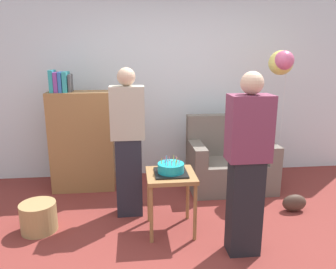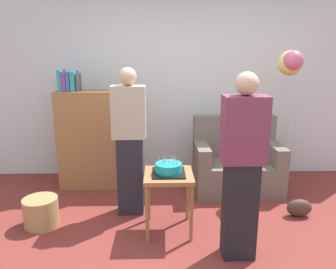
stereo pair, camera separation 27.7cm
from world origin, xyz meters
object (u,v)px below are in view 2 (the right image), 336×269
at_px(person_holding_cake, 242,168).
at_px(balloon_bunch, 291,62).
at_px(bookshelf, 89,138).
at_px(side_table, 169,183).
at_px(birthday_cake, 169,169).
at_px(wicker_basket, 41,212).
at_px(couch, 236,164).
at_px(person_blowing_candles, 130,142).
at_px(handbag, 299,208).

distance_m(person_holding_cake, balloon_bunch, 1.89).
bearing_deg(bookshelf, side_table, -49.44).
bearing_deg(birthday_cake, balloon_bunch, 32.89).
height_order(bookshelf, person_holding_cake, person_holding_cake).
bearing_deg(wicker_basket, couch, 21.74).
xyz_separation_m(birthday_cake, person_blowing_candles, (-0.42, 0.41, 0.17)).
bearing_deg(side_table, couch, 48.24).
distance_m(person_blowing_candles, balloon_bunch, 2.18).
distance_m(bookshelf, side_table, 1.59).
bearing_deg(couch, birthday_cake, -131.76).
bearing_deg(person_blowing_candles, bookshelf, 127.17).
relative_size(couch, person_blowing_candles, 0.67).
bearing_deg(birthday_cake, handbag, 9.64).
relative_size(couch, balloon_bunch, 0.61).
height_order(bookshelf, person_blowing_candles, person_blowing_candles).
distance_m(side_table, person_blowing_candles, 0.66).
distance_m(bookshelf, wicker_basket, 1.23).
bearing_deg(couch, balloon_bunch, -5.01).
xyz_separation_m(person_blowing_candles, handbag, (1.88, -0.16, -0.73)).
bearing_deg(balloon_bunch, handbag, -94.48).
xyz_separation_m(couch, birthday_cake, (-0.92, -1.03, 0.32)).
relative_size(wicker_basket, balloon_bunch, 0.20).
bearing_deg(handbag, person_blowing_candles, 175.15).
relative_size(person_holding_cake, balloon_bunch, 0.90).
relative_size(side_table, person_blowing_candles, 0.38).
bearing_deg(birthday_cake, side_table, 38.79).
distance_m(side_table, balloon_bunch, 2.14).
bearing_deg(bookshelf, couch, -4.89).
height_order(person_holding_cake, wicker_basket, person_holding_cake).
bearing_deg(side_table, bookshelf, 130.56).
bearing_deg(person_holding_cake, handbag, -131.49).
bearing_deg(handbag, birthday_cake, -170.36).
distance_m(wicker_basket, handbag, 2.80).
xyz_separation_m(wicker_basket, handbag, (2.80, 0.12, -0.05)).
bearing_deg(handbag, balloon_bunch, 85.52).
distance_m(side_table, wicker_basket, 1.40).
bearing_deg(side_table, birthday_cake, -141.21).
bearing_deg(couch, handbag, -55.65).
xyz_separation_m(wicker_basket, balloon_bunch, (2.86, 0.85, 1.51)).
bearing_deg(couch, wicker_basket, -158.26).
height_order(birthday_cake, wicker_basket, birthday_cake).
distance_m(birthday_cake, handbag, 1.59).
relative_size(side_table, wicker_basket, 1.71).
distance_m(person_blowing_candles, person_holding_cake, 1.33).
bearing_deg(bookshelf, person_holding_cake, -45.25).
bearing_deg(birthday_cake, person_blowing_candles, 135.57).
xyz_separation_m(person_holding_cake, balloon_bunch, (0.91, 1.43, 0.83)).
height_order(handbag, balloon_bunch, balloon_bunch).
xyz_separation_m(bookshelf, balloon_bunch, (2.55, -0.22, 0.99)).
bearing_deg(wicker_basket, person_blowing_candles, 16.60).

